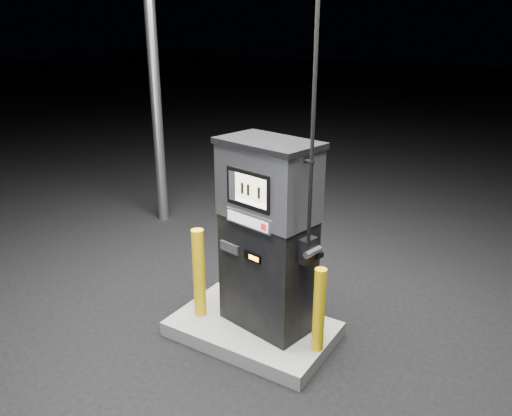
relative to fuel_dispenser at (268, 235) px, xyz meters
The scene contains 5 objects.
ground 1.12m from the fuel_dispenser, 147.08° to the right, with size 80.00×80.00×0.00m, color black.
pump_island 1.05m from the fuel_dispenser, 147.08° to the right, with size 1.60×1.00×0.15m, color #5F5F5A.
fuel_dispenser is the anchor object (origin of this frame).
bollard_left 0.87m from the fuel_dispenser, 161.89° to the right, with size 0.13×0.13×0.95m, color gold.
bollard_right 0.84m from the fuel_dispenser, 11.50° to the right, with size 0.11×0.11×0.83m, color gold.
Camera 1 is at (2.33, -3.66, 2.98)m, focal length 35.00 mm.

